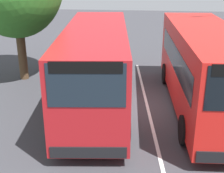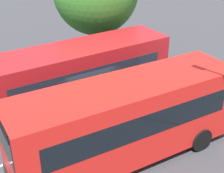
# 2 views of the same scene
# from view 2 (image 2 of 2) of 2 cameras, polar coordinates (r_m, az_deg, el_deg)

# --- Properties ---
(ground_plane) EXTENTS (61.28, 61.28, 0.00)m
(ground_plane) POSITION_cam_2_polar(r_m,az_deg,el_deg) (15.04, -1.92, -7.42)
(ground_plane) COLOR #38383D
(bus_far_left) EXTENTS (9.25, 3.30, 3.29)m
(bus_far_left) POSITION_cam_2_polar(r_m,az_deg,el_deg) (15.79, -5.75, 1.86)
(bus_far_left) COLOR #AD191E
(bus_far_left) RESTS_ON ground
(bus_center_left) EXTENTS (9.18, 2.93, 3.29)m
(bus_center_left) POSITION_cam_2_polar(r_m,az_deg,el_deg) (12.43, 2.52, -5.70)
(bus_center_left) COLOR red
(bus_center_left) RESTS_ON ground
(lane_stripe_outer_left) EXTENTS (11.60, 1.35, 0.01)m
(lane_stripe_outer_left) POSITION_cam_2_polar(r_m,az_deg,el_deg) (15.03, -1.92, -7.41)
(lane_stripe_outer_left) COLOR silver
(lane_stripe_outer_left) RESTS_ON ground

